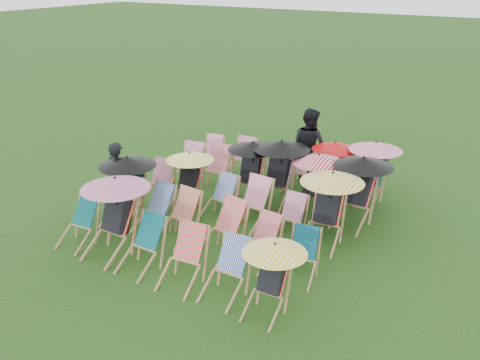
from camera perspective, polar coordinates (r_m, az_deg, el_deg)
The scene contains 33 objects.
ground at distance 10.95m, azimuth -0.91°, elevation -4.59°, with size 100.00×100.00×0.00m, color black.
deckchair_0 at distance 10.42m, azimuth -16.95°, elevation -4.50°, with size 0.61×0.81×0.85m.
deckchair_1 at distance 9.77m, azimuth -13.53°, elevation -3.70°, with size 1.23×1.28×1.46m.
deckchair_2 at distance 9.34m, azimuth -10.55°, elevation -6.86°, with size 0.62×0.85×0.91m.
deckchair_3 at distance 8.83m, azimuth -6.16°, elevation -8.30°, with size 0.70×0.92×0.94m.
deckchair_4 at distance 8.49m, azimuth -1.54°, elevation -9.63°, with size 0.61×0.85×0.92m.
deckchair_5 at distance 8.03m, azimuth 3.13°, elevation -10.42°, with size 0.97×1.01×1.15m.
deckchair_6 at distance 10.97m, azimuth -12.24°, elevation -0.92°, with size 1.16×1.22×1.37m.
deckchair_7 at distance 10.56m, azimuth -9.33°, elevation -3.19°, with size 0.71×0.91×0.92m.
deckchair_8 at distance 10.20m, azimuth -6.67°, elevation -3.94°, with size 0.70×0.91×0.93m.
deckchair_9 at distance 9.63m, azimuth -2.04°, elevation -5.30°, with size 0.80×1.00×0.98m.
deckchair_10 at distance 9.38m, azimuth 2.09°, elevation -6.55°, with size 0.66×0.85×0.85m.
deckchair_11 at distance 9.00m, azimuth 6.49°, elevation -8.11°, with size 0.66×0.83×0.82m.
deckchair_12 at distance 11.91m, azimuth -8.73°, elevation -0.26°, with size 0.72×0.91×0.88m.
deckchair_13 at distance 11.46m, azimuth -5.70°, elevation 0.08°, with size 1.03×1.10×1.22m.
deckchair_14 at distance 11.00m, azimuth -2.33°, elevation -1.96°, with size 0.67×0.87×0.88m.
deckchair_15 at distance 10.60m, azimuth 1.04°, elevation -2.64°, with size 0.72×0.94×0.97m.
deckchair_16 at distance 10.26m, azimuth 5.23°, elevation -4.08°, with size 0.55×0.76×0.82m.
deckchair_17 at distance 9.98m, azimuth 9.20°, elevation -2.95°, with size 1.18×1.27×1.40m.
deckchair_18 at distance 12.69m, azimuth -5.61°, elevation 1.52°, with size 0.75×0.96×0.97m.
deckchair_19 at distance 12.33m, azimuth -2.92°, elevation 1.11°, with size 0.68×0.95×1.02m.
deckchair_20 at distance 11.76m, azimuth 1.03°, elevation 1.06°, with size 1.11×1.21×1.32m.
deckchair_21 at distance 11.54m, azimuth 3.96°, elevation 0.88°, with size 1.20×1.27×1.43m.
deckchair_22 at distance 11.17m, azimuth 7.81°, elevation -0.37°, with size 1.10×1.16×1.31m.
deckchair_23 at distance 10.86m, azimuth 12.35°, elevation -1.05°, with size 1.19×1.24×1.41m.
deckchair_24 at distance 13.66m, azimuth -3.16°, elevation 2.82°, with size 0.69×0.86×0.83m.
deckchair_25 at distance 13.19m, azimuth 0.02°, elevation 2.33°, with size 0.64×0.87×0.92m.
deckchair_26 at distance 12.81m, azimuth 3.47°, elevation 1.55°, with size 0.72×0.89×0.86m.
deckchair_27 at distance 12.40m, azimuth 6.48°, elevation 0.87°, with size 0.68×0.89×0.92m.
deckchair_28 at distance 12.19m, azimuth 9.59°, elevation 1.30°, with size 1.05×1.10×1.24m.
deckchair_29 at distance 11.98m, azimuth 13.65°, elevation 0.92°, with size 1.15×1.20×1.37m.
person_left at distance 11.42m, azimuth -12.83°, elevation 0.24°, with size 0.56×0.37×1.55m, color black.
person_rear at distance 12.80m, azimuth 7.39°, elevation 3.65°, with size 0.88×0.69×1.82m, color black.
Camera 1 is at (5.28, -8.24, 4.92)m, focal length 40.00 mm.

